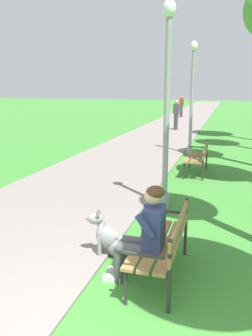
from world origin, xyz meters
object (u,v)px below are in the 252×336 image
lamp_post_near (167,106)px  park_bench_mid (198,156)px  person_seated_on_near_bench (145,231)px  pedestrian_further_distant (181,107)px  park_bench_near (164,240)px  lamp_post_mid (192,98)px  pedestrian_distant (176,115)px  dog_grey (112,240)px

lamp_post_near → park_bench_mid: bearing=82.5°
park_bench_mid → person_seated_on_near_bench: (-0.12, -5.74, 0.17)m
lamp_post_near → pedestrian_further_distant: (-2.51, 20.66, -1.16)m
park_bench_near → lamp_post_mid: (-0.63, 8.31, 1.48)m
park_bench_near → pedestrian_distant: pedestrian_distant is taller
dog_grey → person_seated_on_near_bench: bearing=-40.7°
pedestrian_further_distant → park_bench_near: bearing=-82.7°
person_seated_on_near_bench → lamp_post_near: lamp_post_near is taller
lamp_post_near → pedestrian_further_distant: 20.85m
park_bench_near → dog_grey: bearing=157.6°
dog_grey → lamp_post_near: bearing=81.7°
person_seated_on_near_bench → pedestrian_distant: size_ratio=0.76×
person_seated_on_near_bench → lamp_post_mid: 8.61m
lamp_post_near → park_bench_near: bearing=-79.6°
park_bench_near → dog_grey: size_ratio=1.81×
park_bench_near → person_seated_on_near_bench: 0.32m
person_seated_on_near_bench → lamp_post_mid: bearing=92.8°
person_seated_on_near_bench → lamp_post_mid: (-0.42, 8.49, 1.31)m
person_seated_on_near_bench → dog_grey: (-0.59, 0.51, -0.42)m
park_bench_near → pedestrian_further_distant: 23.45m
dog_grey → pedestrian_distant: 14.78m
pedestrian_distant → lamp_post_near: bearing=-82.3°
person_seated_on_near_bench → dog_grey: bearing=139.3°
park_bench_mid → lamp_post_near: size_ratio=0.39×
lamp_post_mid → pedestrian_distant: (-1.52, 6.73, -1.15)m
lamp_post_near → lamp_post_mid: (-0.15, 5.72, -0.02)m
park_bench_mid → lamp_post_mid: bearing=101.2°
dog_grey → lamp_post_near: 2.87m
park_bench_near → park_bench_mid: (-0.08, 5.56, 0.00)m
person_seated_on_near_bench → pedestrian_distant: (-1.94, 15.22, 0.16)m
park_bench_near → person_seated_on_near_bench: size_ratio=1.20×
person_seated_on_near_bench → pedestrian_distant: bearing=97.3°
park_bench_mid → pedestrian_further_distant: (-2.90, 17.70, 0.33)m
pedestrian_further_distant → lamp_post_mid: bearing=-81.0°
person_seated_on_near_bench → pedestrian_distant: 15.35m
park_bench_mid → pedestrian_further_distant: size_ratio=0.91×
park_bench_near → pedestrian_further_distant: size_ratio=0.91×
park_bench_mid → lamp_post_near: lamp_post_near is taller
lamp_post_near → lamp_post_mid: size_ratio=1.01×
park_bench_near → park_bench_mid: 5.56m
park_bench_mid → dog_grey: park_bench_mid is taller
park_bench_near → pedestrian_further_distant: (-2.99, 23.25, 0.33)m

